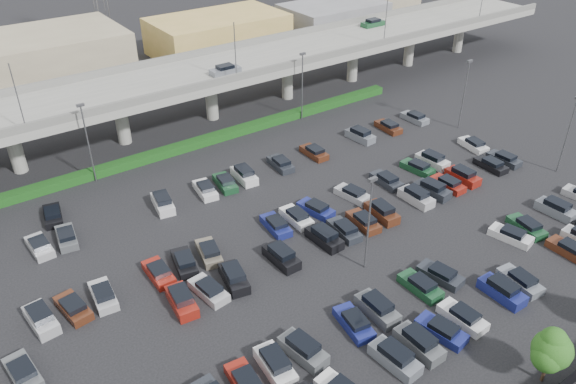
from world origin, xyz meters
The scene contains 7 objects.
ground centered at (0.00, 0.00, 0.00)m, with size 280.00×280.00×0.00m, color black.
overpass centered at (-0.22, 32.01, 6.97)m, with size 150.00×13.00×15.80m.
hedge centered at (0.00, 25.00, 0.55)m, with size 66.00×1.60×1.10m, color #154012.
tree_row centered at (0.70, -26.53, 3.52)m, with size 65.07×3.66×5.94m.
parked_cars centered at (-1.52, -5.07, 0.62)m, with size 63.01×41.67×1.67m.
light_poles centered at (-4.13, 2.00, 6.24)m, with size 66.90×48.38×10.30m.
distant_buildings centered at (12.38, 61.81, 3.74)m, with size 138.00×24.00×9.00m.
Camera 1 is at (-31.34, -38.90, 35.81)m, focal length 35.00 mm.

